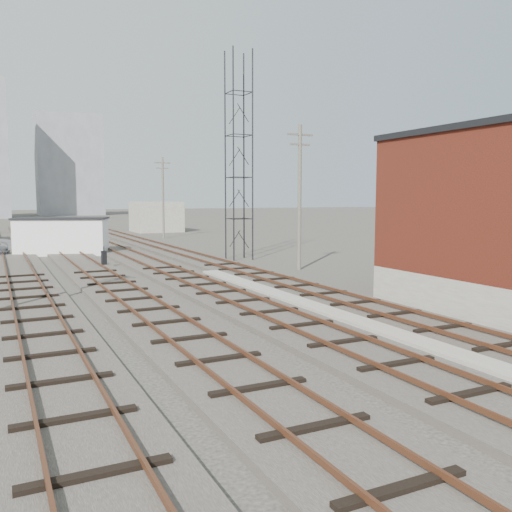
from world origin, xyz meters
TOP-DOWN VIEW (x-y plane):
  - ground at (0.00, 60.00)m, footprint 320.00×320.00m
  - track_right at (2.50, 39.00)m, footprint 3.20×90.00m
  - track_mid_right at (-1.50, 39.00)m, footprint 3.20×90.00m
  - track_mid_left at (-5.50, 39.00)m, footprint 3.20×90.00m
  - track_left at (-9.50, 39.00)m, footprint 3.20×90.00m
  - platform_curb at (0.50, 14.00)m, footprint 0.90×28.00m
  - lattice_tower at (5.50, 35.00)m, footprint 1.60×1.60m
  - utility_pole_right_a at (6.50, 28.00)m, footprint 1.80×0.24m
  - utility_pole_right_b at (6.50, 58.00)m, footprint 1.80×0.24m
  - apartment_right at (8.00, 150.00)m, footprint 16.00×12.00m
  - shed_right at (9.00, 70.00)m, footprint 6.00×6.00m
  - switch_stand at (-4.37, 34.49)m, footprint 0.35×0.35m
  - site_trailer at (-5.86, 44.23)m, footprint 7.69×5.29m

SIDE VIEW (x-z plane):
  - ground at x=0.00m, z-range 0.00..0.00m
  - track_right at x=2.50m, z-range -0.09..0.30m
  - track_mid_right at x=-1.50m, z-range -0.09..0.30m
  - track_mid_left at x=-5.50m, z-range -0.09..0.30m
  - track_left at x=-9.50m, z-range -0.09..0.30m
  - platform_curb at x=0.50m, z-range 0.00..0.26m
  - switch_stand at x=-4.37m, z-range -0.04..1.26m
  - site_trailer at x=-5.86m, z-range 0.01..2.99m
  - shed_right at x=9.00m, z-range 0.00..4.00m
  - utility_pole_right_a at x=6.50m, z-range 0.30..9.30m
  - utility_pole_right_b at x=6.50m, z-range 0.30..9.30m
  - lattice_tower at x=5.50m, z-range 0.00..15.00m
  - apartment_right at x=8.00m, z-range 0.00..26.00m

